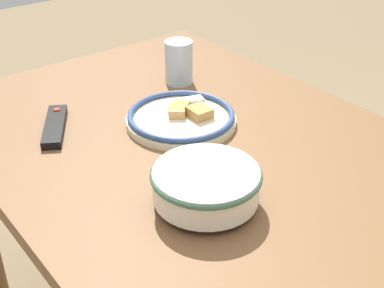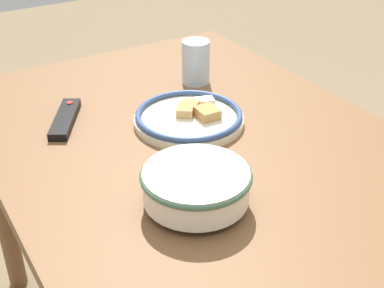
% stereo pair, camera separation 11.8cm
% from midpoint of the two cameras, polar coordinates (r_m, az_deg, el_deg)
% --- Properties ---
extents(dining_table, '(1.59, 0.92, 0.76)m').
position_cam_midpoint_polar(dining_table, '(1.21, 1.84, -5.73)').
color(dining_table, brown).
rests_on(dining_table, ground_plane).
extents(noodle_bowl, '(0.22, 0.22, 0.08)m').
position_cam_midpoint_polar(noodle_bowl, '(1.03, -1.76, -4.43)').
color(noodle_bowl, silver).
rests_on(noodle_bowl, dining_table).
extents(food_plate, '(0.28, 0.28, 0.04)m').
position_cam_midpoint_polar(food_plate, '(1.33, -3.64, 2.78)').
color(food_plate, beige).
rests_on(food_plate, dining_table).
extents(tv_remote, '(0.19, 0.14, 0.02)m').
position_cam_midpoint_polar(tv_remote, '(1.36, -16.85, 1.76)').
color(tv_remote, black).
rests_on(tv_remote, dining_table).
extents(drinking_glass, '(0.08, 0.08, 0.12)m').
position_cam_midpoint_polar(drinking_glass, '(1.54, -3.63, 8.66)').
color(drinking_glass, silver).
rests_on(drinking_glass, dining_table).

